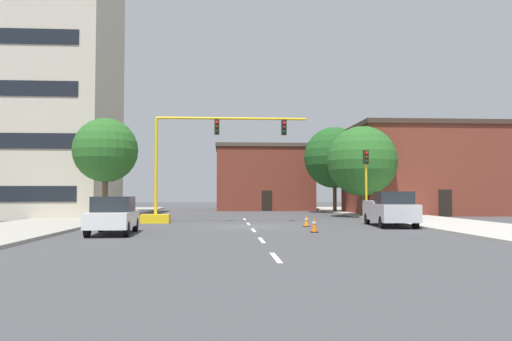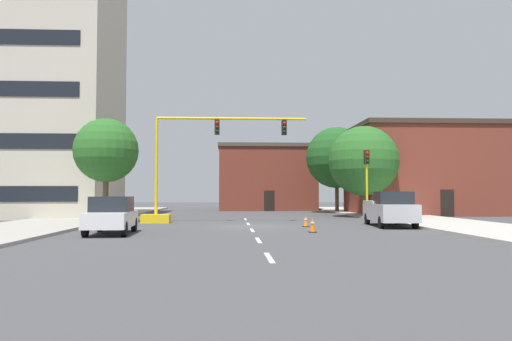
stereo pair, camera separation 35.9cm
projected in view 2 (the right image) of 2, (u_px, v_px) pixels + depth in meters
name	position (u px, v px, depth m)	size (l,w,h in m)	color
ground_plane	(250.00, 226.00, 28.68)	(160.00, 160.00, 0.00)	#424244
sidewalk_left	(78.00, 219.00, 36.03)	(6.00, 56.00, 0.14)	#9E998E
sidewalk_right	(406.00, 218.00, 37.30)	(6.00, 56.00, 0.14)	#B2ADA3
lane_stripe_seg_0	(269.00, 257.00, 14.72)	(0.16, 2.40, 0.01)	silver
lane_stripe_seg_1	(258.00, 240.00, 20.21)	(0.16, 2.40, 0.01)	silver
lane_stripe_seg_2	(252.00, 230.00, 25.69)	(0.16, 2.40, 0.01)	silver
lane_stripe_seg_3	(248.00, 224.00, 31.18)	(0.16, 2.40, 0.01)	silver
lane_stripe_seg_4	(245.00, 219.00, 36.67)	(0.16, 2.40, 0.01)	silver
building_tall_left	(32.00, 77.00, 40.63)	(13.37, 10.69, 22.57)	beige
building_brick_center	(266.00, 178.00, 57.74)	(11.02, 8.16, 7.35)	brown
building_row_right	(424.00, 170.00, 45.52)	(12.76, 9.99, 8.00)	brown
traffic_signal_gantry	(179.00, 186.00, 32.25)	(10.60, 1.20, 6.83)	yellow
traffic_light_pole_right	(367.00, 169.00, 33.81)	(0.32, 0.47, 4.80)	yellow
tree_left_near	(106.00, 151.00, 32.30)	(4.12, 4.12, 6.72)	brown
tree_right_far	(337.00, 158.00, 49.07)	(5.98, 5.98, 8.38)	#4C3823
tree_right_mid	(364.00, 161.00, 39.89)	(5.56, 5.56, 7.25)	#4C3823
pickup_truck_silver	(390.00, 209.00, 28.64)	(2.37, 5.53, 1.99)	#BCBCC1
sedan_white_near_left	(112.00, 215.00, 23.31)	(2.06, 4.58, 1.74)	white
traffic_cone_roadside_a	(306.00, 221.00, 28.40)	(0.36, 0.36, 0.66)	black
traffic_cone_roadside_b	(313.00, 225.00, 24.23)	(0.36, 0.36, 0.74)	black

